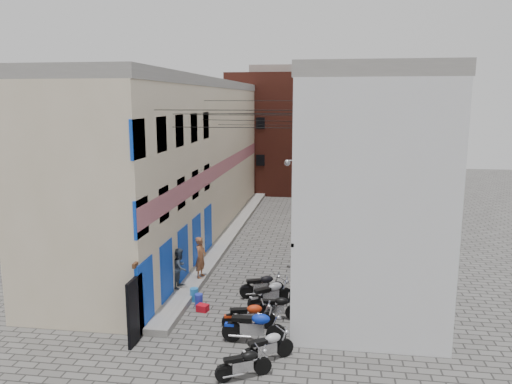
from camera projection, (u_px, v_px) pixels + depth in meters
The scene contains 21 objects.
ground at pixel (214, 341), 16.46m from camera, with size 90.00×90.00×0.00m, color #585552.
plinth at pixel (231, 233), 29.38m from camera, with size 0.90×26.00×0.25m, color gray.
building_left at pixel (181, 158), 28.96m from camera, with size 5.10×27.00×9.00m.
building_right at pixel (355, 161), 27.54m from camera, with size 5.94×26.00×9.00m.
building_far_brick_left at pixel (265, 133), 43.06m from camera, with size 6.00×6.00×10.00m, color maroon.
building_far_brick_right at pixel (324, 143), 44.46m from camera, with size 5.00×6.00×8.00m, color maroon.
building_far_concrete at pixel (294, 124), 48.51m from camera, with size 8.00×5.00×11.00m, color gray.
far_shopfront at pixel (285, 182), 40.74m from camera, with size 2.00×0.30×2.40m, color black.
overhead_wires at pixel (251, 116), 22.59m from camera, with size 5.80×13.02×1.32m.
motorcycle_a at pixel (244, 362), 14.19m from camera, with size 0.53×1.69×0.98m, color black, non-canonical shape.
motorcycle_b at pixel (267, 345), 15.11m from camera, with size 0.57×1.81×1.05m, color #B3B4B9, non-canonical shape.
motorcycle_c at pixel (254, 325), 16.26m from camera, with size 0.67×2.14×1.24m, color #0B29B3, non-canonical shape.
motorcycle_d at pixel (249, 314), 17.22m from camera, with size 0.59×1.88×1.09m, color red, non-canonical shape.
motorcycle_e at pixel (276, 306), 18.04m from camera, with size 0.55×1.75×1.01m, color black, non-canonical shape.
motorcycle_f at pixel (271, 293), 19.07m from camera, with size 0.63×2.00×1.16m, color #A5A5AA, non-canonical shape.
motorcycle_g at pixel (262, 284), 20.07m from camera, with size 0.59×1.85×1.07m, color black, non-canonical shape.
person_a at pixel (201, 257), 21.54m from camera, with size 0.66×0.43×1.80m, color brown.
person_b at pixel (180, 268), 20.42m from camera, with size 0.80×0.62×1.64m, color #374252.
water_jug_near at pixel (199, 300), 19.23m from camera, with size 0.31×0.31×0.48m, color #2739C5.
water_jug_far at pixel (194, 295), 19.71m from camera, with size 0.33×0.33×0.52m, color #2B85D7.
red_crate at pixel (203, 308), 18.77m from camera, with size 0.42×0.31×0.26m, color red.
Camera 1 is at (3.64, -14.91, 7.86)m, focal length 35.00 mm.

